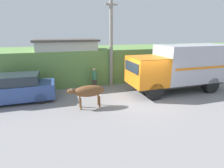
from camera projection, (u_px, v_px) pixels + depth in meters
The scene contains 8 objects.
ground_plane at pixel (147, 100), 10.85m from camera, with size 60.00×60.00×0.00m, color gray.
hillside_embankment at pixel (113, 62), 16.61m from camera, with size 32.00×5.61×2.73m.
building_backdrop at pixel (68, 62), 13.79m from camera, with size 4.71×2.70×3.55m.
cargo_truck at pixel (181, 66), 12.10m from camera, with size 7.11×2.42×3.23m.
brown_cow at pixel (88, 91), 9.56m from camera, with size 2.04×0.64×1.28m.
parked_suv at pixel (17, 89), 10.45m from camera, with size 4.37×1.83×1.67m.
pedestrian_on_hill at pixel (94, 78), 12.90m from camera, with size 0.36×0.36×1.54m.
utility_pole at pixel (111, 40), 12.98m from camera, with size 0.90×0.26×6.74m.
Camera 1 is at (-5.10, -8.99, 4.05)m, focal length 28.00 mm.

